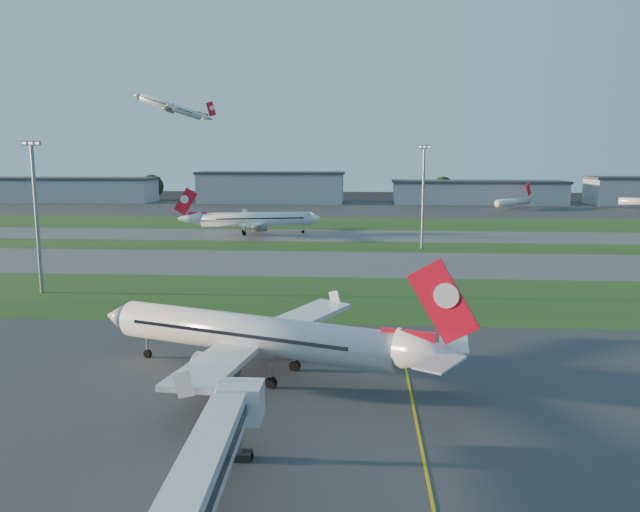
# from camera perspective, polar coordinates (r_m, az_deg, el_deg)

# --- Properties ---
(ground) EXTENTS (700.00, 700.00, 0.00)m
(ground) POSITION_cam_1_polar(r_m,az_deg,el_deg) (54.70, 3.66, -16.26)
(ground) COLOR black
(ground) RESTS_ON ground
(apron_near) EXTENTS (300.00, 70.00, 0.01)m
(apron_near) POSITION_cam_1_polar(r_m,az_deg,el_deg) (54.69, 3.66, -16.26)
(apron_near) COLOR #333335
(apron_near) RESTS_ON ground
(grass_strip_a) EXTENTS (300.00, 34.00, 0.01)m
(grass_strip_a) POSITION_cam_1_polar(r_m,az_deg,el_deg) (104.06, 3.84, -3.83)
(grass_strip_a) COLOR #224617
(grass_strip_a) RESTS_ON ground
(taxiway_a) EXTENTS (300.00, 32.00, 0.01)m
(taxiway_a) POSITION_cam_1_polar(r_m,az_deg,el_deg) (136.41, 3.88, -0.69)
(taxiway_a) COLOR #515154
(taxiway_a) RESTS_ON ground
(grass_strip_b) EXTENTS (300.00, 18.00, 0.01)m
(grass_strip_b) POSITION_cam_1_polar(r_m,az_deg,el_deg) (161.09, 3.90, 0.84)
(grass_strip_b) COLOR #224617
(grass_strip_b) RESTS_ON ground
(taxiway_b) EXTENTS (300.00, 26.00, 0.01)m
(taxiway_b) POSITION_cam_1_polar(r_m,az_deg,el_deg) (182.89, 3.92, 1.85)
(taxiway_b) COLOR #515154
(taxiway_b) RESTS_ON ground
(grass_strip_c) EXTENTS (300.00, 40.00, 0.01)m
(grass_strip_c) POSITION_cam_1_polar(r_m,az_deg,el_deg) (215.65, 3.93, 2.98)
(grass_strip_c) COLOR #224617
(grass_strip_c) RESTS_ON ground
(apron_far) EXTENTS (400.00, 80.00, 0.01)m
(apron_far) POSITION_cam_1_polar(r_m,az_deg,el_deg) (275.37, 3.95, 4.34)
(apron_far) COLOR #333335
(apron_far) RESTS_ON ground
(yellow_line) EXTENTS (0.25, 60.00, 0.02)m
(yellow_line) POSITION_cam_1_polar(r_m,az_deg,el_deg) (54.92, 9.10, -16.26)
(yellow_line) COLOR gold
(yellow_line) RESTS_ON ground
(jet_bridge) EXTENTS (4.20, 26.90, 6.20)m
(jet_bridge) POSITION_cam_1_polar(r_m,az_deg,el_deg) (40.55, -11.31, -19.75)
(jet_bridge) COLOR silver
(jet_bridge) RESTS_ON ground
(airliner_parked) EXTENTS (38.64, 32.66, 12.56)m
(airliner_parked) POSITION_cam_1_polar(r_m,az_deg,el_deg) (67.62, -5.99, -7.23)
(airliner_parked) COLOR silver
(airliner_parked) RESTS_ON ground
(airliner_taxiing) EXTENTS (39.62, 33.26, 12.52)m
(airliner_taxiing) POSITION_cam_1_polar(r_m,az_deg,el_deg) (186.78, -5.96, 3.33)
(airliner_taxiing) COLOR silver
(airliner_taxiing) RESTS_ON ground
(airliner_departing) EXTENTS (31.18, 26.21, 9.81)m
(airliner_departing) POSITION_cam_1_polar(r_m,az_deg,el_deg) (272.13, -13.45, 13.11)
(airliner_departing) COLOR silver
(mini_jet_near) EXTENTS (20.39, 22.45, 9.48)m
(mini_jet_near) POSITION_cam_1_polar(r_m,az_deg,el_deg) (284.13, 17.26, 4.76)
(mini_jet_near) COLOR silver
(mini_jet_near) RESTS_ON ground
(light_mast_west) EXTENTS (3.20, 0.70, 25.80)m
(light_mast_west) POSITION_cam_1_polar(r_m,az_deg,el_deg) (115.68, -24.54, 4.10)
(light_mast_west) COLOR gray
(light_mast_west) RESTS_ON ground
(light_mast_centre) EXTENTS (3.20, 0.70, 25.80)m
(light_mast_centre) POSITION_cam_1_polar(r_m,az_deg,el_deg) (158.31, 9.43, 5.98)
(light_mast_centre) COLOR gray
(light_mast_centre) RESTS_ON ground
(hangar_far_west) EXTENTS (91.80, 23.00, 12.20)m
(hangar_far_west) POSITION_cam_1_polar(r_m,az_deg,el_deg) (339.79, -22.36, 5.64)
(hangar_far_west) COLOR #999CA0
(hangar_far_west) RESTS_ON ground
(hangar_west) EXTENTS (71.40, 23.00, 15.20)m
(hangar_west) POSITION_cam_1_polar(r_m,az_deg,el_deg) (308.09, -4.48, 6.28)
(hangar_west) COLOR #999CA0
(hangar_west) RESTS_ON ground
(hangar_east) EXTENTS (81.60, 23.00, 11.20)m
(hangar_east) POSITION_cam_1_polar(r_m,az_deg,el_deg) (309.80, 14.24, 5.67)
(hangar_east) COLOR #999CA0
(hangar_east) RESTS_ON ground
(tree_far_west) EXTENTS (11.00, 11.00, 12.00)m
(tree_far_west) POSITION_cam_1_polar(r_m,az_deg,el_deg) (370.31, -27.06, 5.62)
(tree_far_west) COLOR black
(tree_far_west) RESTS_ON ground
(tree_west) EXTENTS (12.10, 12.10, 13.20)m
(tree_west) POSITION_cam_1_polar(r_m,az_deg,el_deg) (338.19, -15.12, 6.17)
(tree_west) COLOR black
(tree_west) RESTS_ON ground
(tree_mid_west) EXTENTS (9.90, 9.90, 10.80)m
(tree_mid_west) POSITION_cam_1_polar(r_m,az_deg,el_deg) (316.50, 0.33, 6.06)
(tree_mid_west) COLOR black
(tree_mid_west) RESTS_ON ground
(tree_mid_east) EXTENTS (11.55, 11.55, 12.60)m
(tree_mid_east) POSITION_cam_1_polar(r_m,az_deg,el_deg) (321.29, 11.16, 6.11)
(tree_mid_east) COLOR black
(tree_mid_east) RESTS_ON ground
(tree_east) EXTENTS (10.45, 10.45, 11.40)m
(tree_east) POSITION_cam_1_polar(r_m,az_deg,el_deg) (337.05, 24.02, 5.52)
(tree_east) COLOR black
(tree_east) RESTS_ON ground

